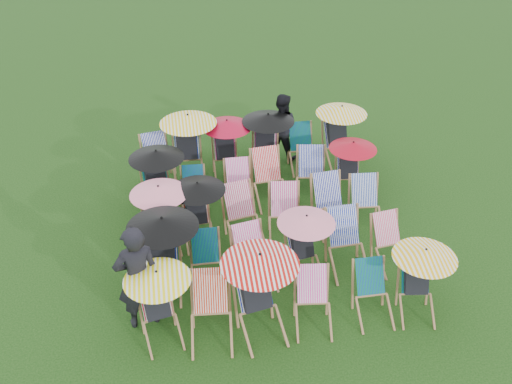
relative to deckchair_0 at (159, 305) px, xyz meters
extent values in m
plane|color=black|center=(2.02, 2.13, -0.63)|extent=(100.00, 100.00, 0.00)
cube|color=red|center=(-0.05, 0.17, -0.05)|extent=(0.50, 0.41, 0.52)
cube|color=black|center=(-0.04, 0.12, -0.05)|extent=(0.44, 0.45, 0.55)
sphere|color=tan|center=(-0.06, 0.21, 0.24)|extent=(0.19, 0.19, 0.19)
cylinder|color=black|center=(0.02, 0.10, 0.19)|extent=(0.03, 0.03, 0.64)
cone|color=yellow|center=(0.02, 0.10, 0.49)|extent=(1.01, 1.01, 0.16)
cube|color=red|center=(0.79, 0.10, 0.06)|extent=(0.55, 0.43, 0.62)
cube|color=#0716A1|center=(1.45, 0.07, 0.05)|extent=(0.58, 0.48, 0.62)
cube|color=black|center=(1.46, 0.02, 0.05)|extent=(0.51, 0.52, 0.65)
sphere|color=tan|center=(1.44, 0.12, 0.39)|extent=(0.23, 0.23, 0.23)
cylinder|color=black|center=(1.53, -0.01, 0.34)|extent=(0.03, 0.03, 0.76)
cone|color=#BE0F09|center=(1.53, -0.01, 0.68)|extent=(1.19, 1.19, 0.18)
cube|color=#FF33B1|center=(2.38, 0.07, -0.02)|extent=(0.50, 0.40, 0.55)
cube|color=#0A7029|center=(3.33, 0.10, -0.03)|extent=(0.46, 0.34, 0.54)
cube|color=#095F37|center=(4.06, 0.02, -0.05)|extent=(0.48, 0.38, 0.52)
cube|color=black|center=(4.06, -0.03, -0.05)|extent=(0.42, 0.43, 0.55)
sphere|color=tan|center=(4.07, 0.06, 0.24)|extent=(0.19, 0.19, 0.19)
cylinder|color=black|center=(4.11, -0.07, 0.19)|extent=(0.03, 0.03, 0.64)
cone|color=#F9B70D|center=(4.11, -0.07, 0.48)|extent=(1.00, 1.00, 0.16)
cube|color=#071995|center=(0.09, 1.24, 0.05)|extent=(0.54, 0.42, 0.61)
cube|color=black|center=(0.08, 1.19, 0.05)|extent=(0.46, 0.48, 0.64)
sphere|color=tan|center=(0.09, 1.29, 0.38)|extent=(0.22, 0.22, 0.22)
cylinder|color=black|center=(0.15, 1.14, 0.33)|extent=(0.03, 0.03, 0.75)
cone|color=black|center=(0.15, 1.14, 0.67)|extent=(1.18, 1.18, 0.18)
cube|color=#0B7437|center=(0.81, 1.30, -0.04)|extent=(0.45, 0.34, 0.53)
cube|color=#FF33A3|center=(1.55, 1.22, 0.03)|extent=(0.56, 0.46, 0.59)
cube|color=#070FA1|center=(2.45, 1.17, -0.06)|extent=(0.48, 0.39, 0.51)
cube|color=black|center=(2.46, 1.13, -0.06)|extent=(0.42, 0.43, 0.54)
sphere|color=tan|center=(2.44, 1.22, 0.22)|extent=(0.19, 0.19, 0.19)
cylinder|color=black|center=(2.52, 1.10, 0.18)|extent=(0.03, 0.03, 0.63)
cone|color=pink|center=(2.52, 1.10, 0.46)|extent=(0.99, 0.99, 0.15)
cube|color=#081DA5|center=(3.26, 1.33, 0.07)|extent=(0.55, 0.41, 0.63)
cube|color=#F5316C|center=(4.03, 1.25, -0.03)|extent=(0.50, 0.40, 0.54)
cube|color=#EA2E72|center=(0.03, 2.37, -0.03)|extent=(0.51, 0.42, 0.54)
cube|color=black|center=(0.04, 2.33, -0.03)|extent=(0.45, 0.46, 0.57)
sphere|color=tan|center=(0.02, 2.42, 0.27)|extent=(0.20, 0.20, 0.20)
cylinder|color=black|center=(0.11, 2.30, 0.22)|extent=(0.03, 0.03, 0.67)
cone|color=pink|center=(0.11, 2.30, 0.53)|extent=(1.05, 1.05, 0.16)
cube|color=red|center=(0.74, 2.44, -0.05)|extent=(0.46, 0.35, 0.53)
cube|color=black|center=(0.74, 2.39, -0.05)|extent=(0.39, 0.40, 0.55)
sphere|color=tan|center=(0.74, 2.48, 0.24)|extent=(0.19, 0.19, 0.19)
cylinder|color=black|center=(0.80, 2.36, 0.20)|extent=(0.03, 0.03, 0.65)
cone|color=black|center=(0.80, 2.36, 0.49)|extent=(1.01, 1.01, 0.16)
cube|color=#CB285B|center=(1.55, 2.45, 0.05)|extent=(0.58, 0.47, 0.61)
cube|color=#E92E8C|center=(2.41, 2.36, 0.03)|extent=(0.54, 0.43, 0.59)
cube|color=#071094|center=(3.29, 2.49, 0.05)|extent=(0.55, 0.42, 0.62)
cube|color=#07289B|center=(4.01, 2.42, 0.02)|extent=(0.52, 0.40, 0.58)
cube|color=#0A7140|center=(0.02, 3.57, 0.00)|extent=(0.53, 0.42, 0.57)
cube|color=black|center=(0.03, 3.52, 0.00)|extent=(0.46, 0.47, 0.59)
sphere|color=tan|center=(0.01, 3.62, 0.31)|extent=(0.21, 0.21, 0.21)
cylinder|color=black|center=(0.09, 3.49, 0.26)|extent=(0.03, 0.03, 0.69)
cone|color=black|center=(0.09, 3.49, 0.58)|extent=(1.09, 1.09, 0.17)
cube|color=#095F37|center=(0.77, 3.51, -0.07)|extent=(0.44, 0.33, 0.50)
cube|color=#FB32AA|center=(1.68, 3.50, -0.02)|extent=(0.47, 0.35, 0.55)
cube|color=red|center=(2.29, 3.59, 0.07)|extent=(0.57, 0.44, 0.63)
cube|color=#07199E|center=(3.25, 3.61, 0.04)|extent=(0.57, 0.46, 0.60)
cube|color=#080690|center=(4.01, 3.48, -0.06)|extent=(0.46, 0.36, 0.51)
cube|color=black|center=(4.01, 3.44, -0.07)|extent=(0.40, 0.41, 0.53)
sphere|color=tan|center=(4.02, 3.53, 0.21)|extent=(0.19, 0.19, 0.19)
cylinder|color=black|center=(4.06, 3.40, 0.17)|extent=(0.03, 0.03, 0.62)
cone|color=#A5091A|center=(4.06, 3.40, 0.46)|extent=(0.98, 0.98, 0.15)
cube|color=#07139A|center=(0.04, 4.73, 0.04)|extent=(0.57, 0.47, 0.60)
cube|color=#072294|center=(0.73, 4.73, 0.07)|extent=(0.55, 0.41, 0.63)
cube|color=black|center=(0.73, 4.67, 0.07)|extent=(0.46, 0.47, 0.66)
sphere|color=tan|center=(0.73, 4.78, 0.42)|extent=(0.23, 0.23, 0.23)
cylinder|color=black|center=(0.80, 4.63, 0.36)|extent=(0.03, 0.03, 0.78)
cone|color=yellow|center=(0.80, 4.63, 0.72)|extent=(1.22, 1.22, 0.19)
cube|color=#CA2874|center=(1.56, 4.67, -0.01)|extent=(0.47, 0.35, 0.56)
cube|color=black|center=(1.56, 4.62, -0.01)|extent=(0.39, 0.41, 0.58)
sphere|color=tan|center=(1.56, 4.72, 0.29)|extent=(0.20, 0.20, 0.20)
cylinder|color=black|center=(1.61, 4.58, 0.24)|extent=(0.03, 0.03, 0.68)
cone|color=#A90926|center=(1.61, 4.58, 0.56)|extent=(1.07, 1.07, 0.17)
cube|color=#D72B89|center=(2.47, 4.68, 0.03)|extent=(0.56, 0.46, 0.59)
cube|color=black|center=(2.46, 4.63, 0.03)|extent=(0.49, 0.50, 0.62)
sphere|color=tan|center=(2.48, 4.73, 0.35)|extent=(0.22, 0.22, 0.22)
cylinder|color=black|center=(2.51, 4.57, 0.30)|extent=(0.03, 0.03, 0.72)
cone|color=black|center=(2.51, 4.57, 0.63)|extent=(1.14, 1.14, 0.18)
cube|color=#0A6E2F|center=(3.28, 4.74, 0.02)|extent=(0.49, 0.36, 0.58)
cube|color=#06068E|center=(4.11, 4.77, 0.03)|extent=(0.53, 0.41, 0.59)
cube|color=black|center=(4.12, 4.72, 0.03)|extent=(0.45, 0.46, 0.62)
sphere|color=tan|center=(4.11, 4.82, 0.35)|extent=(0.22, 0.22, 0.22)
cylinder|color=black|center=(4.18, 4.68, 0.30)|extent=(0.03, 0.03, 0.72)
cone|color=yellow|center=(4.18, 4.68, 0.63)|extent=(1.14, 1.14, 0.18)
imported|color=black|center=(-0.28, 0.30, 0.31)|extent=(0.77, 0.59, 1.88)
imported|color=black|center=(2.90, 5.00, 0.16)|extent=(0.97, 0.90, 1.58)
camera|label=1|loc=(0.42, -6.26, 6.17)|focal=40.00mm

